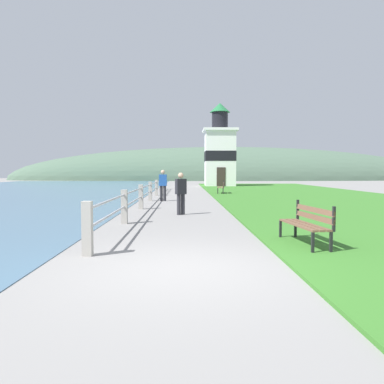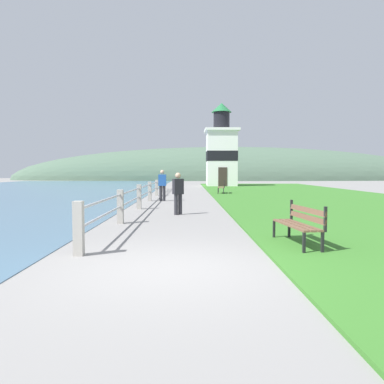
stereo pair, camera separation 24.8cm
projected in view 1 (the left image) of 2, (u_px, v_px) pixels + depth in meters
ground_plane at (179, 269)px, 6.17m from camera, size 160.00×160.00×0.00m
grass_verge at (314, 198)px, 22.33m from camera, size 12.00×48.11×0.06m
seawall_railing at (150, 190)px, 20.20m from camera, size 0.18×26.44×1.05m
park_bench_near at (307, 222)px, 7.98m from camera, size 0.66×1.77×0.94m
park_bench_midway at (222, 186)px, 26.38m from camera, size 0.63×1.78×0.94m
lighthouse at (220, 152)px, 39.59m from camera, size 3.55×3.55×8.77m
person_strolling at (163, 184)px, 20.14m from camera, size 0.42×0.24×1.68m
person_by_railing at (181, 192)px, 13.80m from camera, size 0.43×0.36×1.56m
distant_hillside at (228, 180)px, 68.29m from camera, size 80.00×16.00×12.00m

